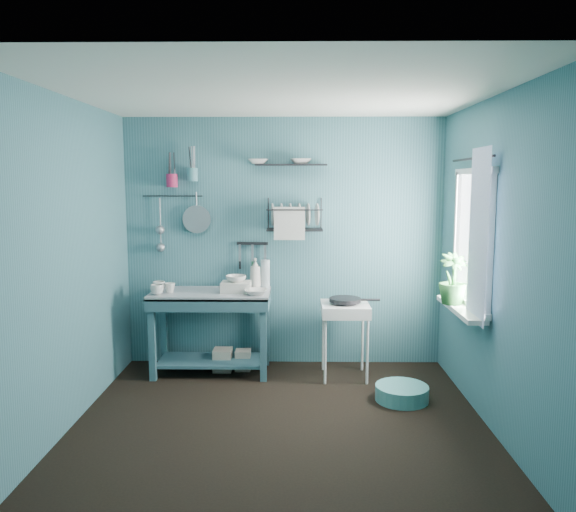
{
  "coord_description": "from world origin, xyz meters",
  "views": [
    {
      "loc": [
        0.12,
        -4.16,
        1.87
      ],
      "look_at": [
        0.05,
        0.85,
        1.2
      ],
      "focal_mm": 35.0,
      "sensor_mm": 36.0,
      "label": 1
    }
  ],
  "objects_px": {
    "dish_rack": "(295,214)",
    "colander": "(197,219)",
    "storage_tin_small": "(243,360)",
    "utensil_cup_magenta": "(172,181)",
    "wash_tub": "(236,287)",
    "soap_bottle": "(255,273)",
    "water_bottle": "(265,274)",
    "mug_right": "(159,286)",
    "potted_plant": "(453,279)",
    "hotplate_stand": "(345,340)",
    "utensil_cup_teal": "(192,175)",
    "floor_basin": "(402,393)",
    "frying_pan": "(345,300)",
    "work_counter": "(211,332)",
    "mug_left": "(157,290)",
    "mug_mid": "(170,288)",
    "storage_tin_large": "(223,360)"
  },
  "relations": [
    {
      "from": "mug_mid",
      "to": "floor_basin",
      "type": "bearing_deg",
      "value": -16.61
    },
    {
      "from": "dish_rack",
      "to": "potted_plant",
      "type": "bearing_deg",
      "value": -30.84
    },
    {
      "from": "utensil_cup_magenta",
      "to": "storage_tin_small",
      "type": "relative_size",
      "value": 0.65
    },
    {
      "from": "soap_bottle",
      "to": "utensil_cup_magenta",
      "type": "xyz_separation_m",
      "value": [
        -0.82,
        0.06,
        0.92
      ]
    },
    {
      "from": "colander",
      "to": "floor_basin",
      "type": "relative_size",
      "value": 0.62
    },
    {
      "from": "colander",
      "to": "storage_tin_small",
      "type": "xyz_separation_m",
      "value": [
        0.47,
        -0.21,
        -1.39
      ]
    },
    {
      "from": "mug_right",
      "to": "potted_plant",
      "type": "bearing_deg",
      "value": -12.85
    },
    {
      "from": "wash_tub",
      "to": "storage_tin_small",
      "type": "bearing_deg",
      "value": 63.43
    },
    {
      "from": "mug_right",
      "to": "storage_tin_small",
      "type": "relative_size",
      "value": 0.61
    },
    {
      "from": "storage_tin_large",
      "to": "storage_tin_small",
      "type": "distance_m",
      "value": 0.2
    },
    {
      "from": "hotplate_stand",
      "to": "frying_pan",
      "type": "height_order",
      "value": "frying_pan"
    },
    {
      "from": "colander",
      "to": "storage_tin_small",
      "type": "bearing_deg",
      "value": -23.84
    },
    {
      "from": "hotplate_stand",
      "to": "dish_rack",
      "type": "relative_size",
      "value": 1.31
    },
    {
      "from": "wash_tub",
      "to": "utensil_cup_teal",
      "type": "xyz_separation_m",
      "value": [
        -0.45,
        0.28,
        1.07
      ]
    },
    {
      "from": "frying_pan",
      "to": "utensil_cup_teal",
      "type": "height_order",
      "value": "utensil_cup_teal"
    },
    {
      "from": "soap_bottle",
      "to": "potted_plant",
      "type": "bearing_deg",
      "value": -24.88
    },
    {
      "from": "mug_mid",
      "to": "storage_tin_large",
      "type": "bearing_deg",
      "value": 12.91
    },
    {
      "from": "water_bottle",
      "to": "work_counter",
      "type": "bearing_deg",
      "value": -157.07
    },
    {
      "from": "soap_bottle",
      "to": "dish_rack",
      "type": "bearing_deg",
      "value": 1.26
    },
    {
      "from": "mug_right",
      "to": "storage_tin_large",
      "type": "bearing_deg",
      "value": 4.76
    },
    {
      "from": "mug_right",
      "to": "dish_rack",
      "type": "xyz_separation_m",
      "value": [
        1.31,
        0.21,
        0.69
      ]
    },
    {
      "from": "soap_bottle",
      "to": "utensil_cup_teal",
      "type": "bearing_deg",
      "value": 174.6
    },
    {
      "from": "wash_tub",
      "to": "dish_rack",
      "type": "relative_size",
      "value": 0.51
    },
    {
      "from": "storage_tin_small",
      "to": "mug_right",
      "type": "bearing_deg",
      "value": -174.29
    },
    {
      "from": "water_bottle",
      "to": "utensil_cup_magenta",
      "type": "distance_m",
      "value": 1.31
    },
    {
      "from": "frying_pan",
      "to": "colander",
      "type": "bearing_deg",
      "value": 164.84
    },
    {
      "from": "dish_rack",
      "to": "colander",
      "type": "distance_m",
      "value": 0.99
    },
    {
      "from": "water_bottle",
      "to": "storage_tin_small",
      "type": "height_order",
      "value": "water_bottle"
    },
    {
      "from": "utensil_cup_magenta",
      "to": "wash_tub",
      "type": "bearing_deg",
      "value": -23.1
    },
    {
      "from": "hotplate_stand",
      "to": "utensil_cup_magenta",
      "type": "height_order",
      "value": "utensil_cup_magenta"
    },
    {
      "from": "frying_pan",
      "to": "wash_tub",
      "type": "bearing_deg",
      "value": 175.17
    },
    {
      "from": "utensil_cup_magenta",
      "to": "hotplate_stand",
      "type": "bearing_deg",
      "value": -12.21
    },
    {
      "from": "wash_tub",
      "to": "hotplate_stand",
      "type": "xyz_separation_m",
      "value": [
        1.04,
        -0.09,
        -0.5
      ]
    },
    {
      "from": "dish_rack",
      "to": "frying_pan",
      "type": "bearing_deg",
      "value": -33.09
    },
    {
      "from": "water_bottle",
      "to": "hotplate_stand",
      "type": "distance_m",
      "value": 1.03
    },
    {
      "from": "work_counter",
      "to": "soap_bottle",
      "type": "relative_size",
      "value": 3.82
    },
    {
      "from": "mug_left",
      "to": "soap_bottle",
      "type": "relative_size",
      "value": 0.41
    },
    {
      "from": "soap_bottle",
      "to": "water_bottle",
      "type": "distance_m",
      "value": 0.1
    },
    {
      "from": "wash_tub",
      "to": "colander",
      "type": "relative_size",
      "value": 1.0
    },
    {
      "from": "mug_right",
      "to": "colander",
      "type": "height_order",
      "value": "colander"
    },
    {
      "from": "mug_mid",
      "to": "utensil_cup_teal",
      "type": "xyz_separation_m",
      "value": [
        0.18,
        0.32,
        1.08
      ]
    },
    {
      "from": "mug_right",
      "to": "hotplate_stand",
      "type": "relative_size",
      "value": 0.17
    },
    {
      "from": "potted_plant",
      "to": "storage_tin_large",
      "type": "xyz_separation_m",
      "value": [
        -2.06,
        0.66,
        -0.94
      ]
    },
    {
      "from": "frying_pan",
      "to": "storage_tin_small",
      "type": "height_order",
      "value": "frying_pan"
    },
    {
      "from": "soap_bottle",
      "to": "utensil_cup_magenta",
      "type": "bearing_deg",
      "value": 175.93
    },
    {
      "from": "wash_tub",
      "to": "storage_tin_large",
      "type": "relative_size",
      "value": 1.27
    },
    {
      "from": "hotplate_stand",
      "to": "colander",
      "type": "height_order",
      "value": "colander"
    },
    {
      "from": "utensil_cup_teal",
      "to": "storage_tin_large",
      "type": "xyz_separation_m",
      "value": [
        0.3,
        -0.21,
        -1.82
      ]
    },
    {
      "from": "work_counter",
      "to": "colander",
      "type": "height_order",
      "value": "colander"
    },
    {
      "from": "dish_rack",
      "to": "utensil_cup_teal",
      "type": "height_order",
      "value": "utensil_cup_teal"
    }
  ]
}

